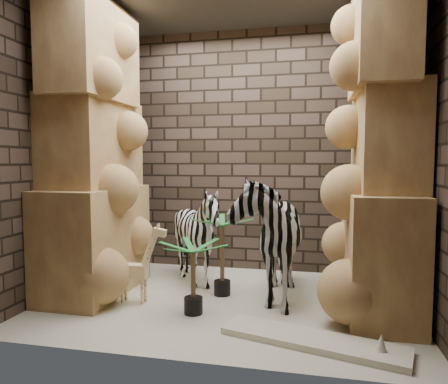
% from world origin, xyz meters
% --- Properties ---
extents(floor, '(3.50, 3.50, 0.00)m').
position_xyz_m(floor, '(0.00, 0.00, 0.00)').
color(floor, beige).
rests_on(floor, ground).
extents(wall_back, '(3.50, 0.00, 3.50)m').
position_xyz_m(wall_back, '(0.00, 1.25, 1.50)').
color(wall_back, black).
rests_on(wall_back, ground).
extents(wall_front, '(3.50, 0.00, 3.50)m').
position_xyz_m(wall_front, '(0.00, -1.25, 1.50)').
color(wall_front, black).
rests_on(wall_front, ground).
extents(wall_left, '(0.00, 3.00, 3.00)m').
position_xyz_m(wall_left, '(-1.75, 0.00, 1.50)').
color(wall_left, black).
rests_on(wall_left, ground).
extents(wall_right, '(0.00, 3.00, 3.00)m').
position_xyz_m(wall_right, '(1.75, 0.00, 1.50)').
color(wall_right, black).
rests_on(wall_right, ground).
extents(rock_pillar_left, '(0.68, 1.30, 3.00)m').
position_xyz_m(rock_pillar_left, '(-1.40, 0.00, 1.50)').
color(rock_pillar_left, tan).
rests_on(rock_pillar_left, floor).
extents(rock_pillar_right, '(0.58, 1.25, 3.00)m').
position_xyz_m(rock_pillar_right, '(1.42, 0.00, 1.50)').
color(rock_pillar_right, tan).
rests_on(rock_pillar_right, floor).
extents(zebra_right, '(0.74, 1.27, 1.45)m').
position_xyz_m(zebra_right, '(0.39, 0.21, 0.73)').
color(zebra_right, white).
rests_on(zebra_right, floor).
extents(zebra_left, '(1.01, 1.19, 0.98)m').
position_xyz_m(zebra_left, '(-0.42, 0.45, 0.49)').
color(zebra_left, white).
rests_on(zebra_left, floor).
extents(giraffe_toy, '(0.41, 0.14, 0.80)m').
position_xyz_m(giraffe_toy, '(-0.87, -0.22, 0.40)').
color(giraffe_toy, '#FBDDA4').
rests_on(giraffe_toy, floor).
extents(palm_front, '(0.36, 0.36, 0.83)m').
position_xyz_m(palm_front, '(-0.07, 0.18, 0.41)').
color(palm_front, '#17701A').
rests_on(palm_front, floor).
extents(palm_back, '(0.36, 0.36, 0.67)m').
position_xyz_m(palm_back, '(-0.22, -0.39, 0.33)').
color(palm_back, '#17701A').
rests_on(palm_back, floor).
extents(surfboard, '(1.43, 0.70, 0.05)m').
position_xyz_m(surfboard, '(0.84, -0.78, 0.03)').
color(surfboard, beige).
rests_on(surfboard, floor).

